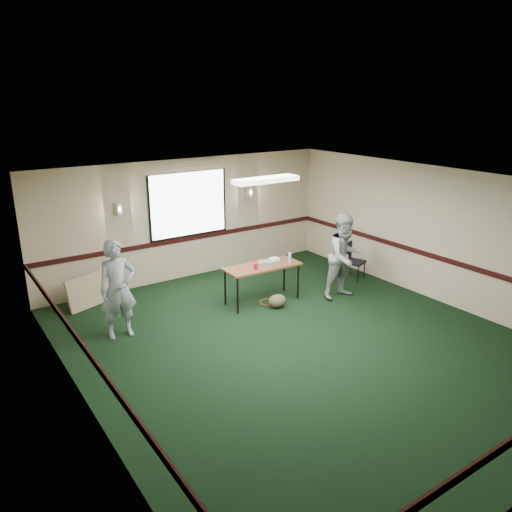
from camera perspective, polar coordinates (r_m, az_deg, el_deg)
ground at (r=8.64m, az=4.93°, el=-9.82°), size 8.00×8.00×0.00m
room_shell at (r=9.69m, az=-2.75°, el=3.38°), size 8.00×8.02×8.00m
folding_table at (r=9.95m, az=0.72°, el=-1.39°), size 1.58×0.68×0.78m
projector at (r=9.90m, az=1.09°, el=-0.85°), size 0.35×0.33×0.09m
game_console at (r=10.23m, az=2.05°, el=-0.37°), size 0.20×0.16×0.05m
red_cup at (r=9.69m, az=-0.04°, el=-1.19°), size 0.08×0.08×0.12m
water_bottle at (r=10.06m, az=3.88°, el=-0.22°), size 0.06×0.06×0.21m
duffel_bag at (r=9.90m, az=2.44°, el=-5.16°), size 0.42×0.35×0.27m
cable_coil at (r=10.16m, az=1.40°, el=-5.28°), size 0.41×0.41×0.02m
folded_table at (r=10.49m, az=-17.84°, el=-3.52°), size 1.27×0.62×0.65m
conference_chair at (r=11.51m, az=10.86°, el=-0.21°), size 0.53×0.54×0.83m
person_left at (r=8.81m, az=-15.52°, el=-3.68°), size 0.65×0.45×1.73m
person_right at (r=10.30m, az=10.11°, el=-0.05°), size 0.88×0.70×1.76m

